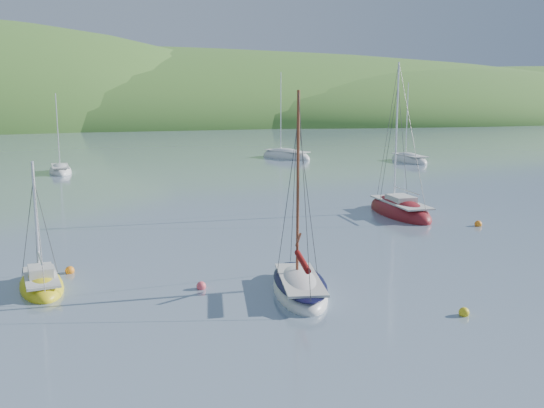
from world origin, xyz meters
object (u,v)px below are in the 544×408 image
object	(u,v)px
sloop_red	(400,211)
distant_sloop_a	(60,171)
sailboat_yellow	(41,285)
distant_sloop_d	(409,160)
distant_sloop_b	(286,157)
daysailer_white	(300,288)

from	to	relation	value
sloop_red	distant_sloop_a	size ratio (longest dim) A/B	1.24
sailboat_yellow	distant_sloop_d	distance (m)	54.93
sailboat_yellow	distant_sloop_d	bearing A→B (deg)	36.96
sloop_red	distant_sloop_b	world-z (taller)	distant_sloop_b
sailboat_yellow	distant_sloop_b	world-z (taller)	distant_sloop_b
sailboat_yellow	distant_sloop_b	size ratio (longest dim) A/B	0.50
distant_sloop_d	daysailer_white	bearing A→B (deg)	-124.48
daysailer_white	distant_sloop_d	bearing A→B (deg)	66.52
sloop_red	distant_sloop_b	distance (m)	37.38
sloop_red	distant_sloop_a	world-z (taller)	sloop_red
distant_sloop_a	distant_sloop_b	world-z (taller)	distant_sloop_b
sloop_red	sailboat_yellow	distance (m)	24.16
distant_sloop_d	distant_sloop_b	bearing A→B (deg)	146.81
sloop_red	distant_sloop_b	size ratio (longest dim) A/B	0.94
daysailer_white	distant_sloop_d	world-z (taller)	distant_sloop_d
sailboat_yellow	distant_sloop_d	xyz separation A→B (m)	(39.04, 38.63, 0.02)
distant_sloop_b	sloop_red	bearing A→B (deg)	-120.77
distant_sloop_b	distant_sloop_d	bearing A→B (deg)	-57.49
distant_sloop_b	distant_sloop_d	xyz separation A→B (m)	(12.85, -8.36, -0.02)
sloop_red	distant_sloop_b	bearing A→B (deg)	85.71
distant_sloop_b	distant_sloop_d	world-z (taller)	distant_sloop_b
sailboat_yellow	distant_sloop_a	world-z (taller)	distant_sloop_a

